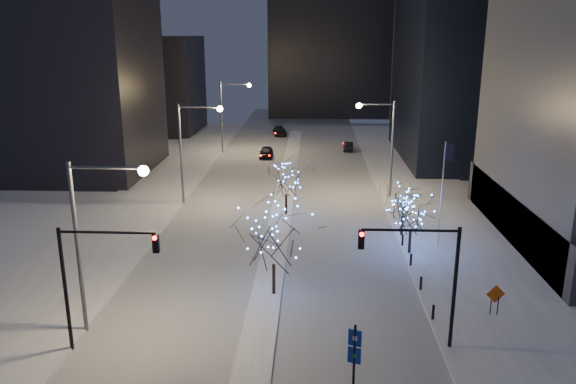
# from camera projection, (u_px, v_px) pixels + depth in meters

# --- Properties ---
(ground) EXTENTS (160.00, 160.00, 0.00)m
(ground) POSITION_uv_depth(u_px,v_px,m) (256.00, 354.00, 30.04)
(ground) COLOR silver
(ground) RESTS_ON ground
(road) EXTENTS (20.00, 130.00, 0.02)m
(road) POSITION_uv_depth(u_px,v_px,m) (287.00, 184.00, 63.67)
(road) COLOR #A5A9B3
(road) RESTS_ON ground
(median) EXTENTS (2.00, 80.00, 0.15)m
(median) POSITION_uv_depth(u_px,v_px,m) (284.00, 196.00, 58.85)
(median) COLOR white
(median) RESTS_ON ground
(east_sidewalk) EXTENTS (10.00, 90.00, 0.15)m
(east_sidewalk) POSITION_uv_depth(u_px,v_px,m) (451.00, 230.00, 48.59)
(east_sidewalk) COLOR white
(east_sidewalk) RESTS_ON ground
(west_sidewalk) EXTENTS (8.00, 90.00, 0.15)m
(west_sidewalk) POSITION_uv_depth(u_px,v_px,m) (121.00, 225.00, 49.84)
(west_sidewalk) COLOR white
(west_sidewalk) RESTS_ON ground
(filler_west_near) EXTENTS (22.00, 18.00, 24.00)m
(filler_west_near) POSITION_uv_depth(u_px,v_px,m) (53.00, 73.00, 66.39)
(filler_west_near) COLOR black
(filler_west_near) RESTS_ON ground
(filler_west_far) EXTENTS (18.00, 16.00, 16.00)m
(filler_west_far) POSITION_uv_depth(u_px,v_px,m) (145.00, 84.00, 96.23)
(filler_west_far) COLOR black
(filler_west_far) RESTS_ON ground
(horizon_block) EXTENTS (24.00, 14.00, 42.00)m
(horizon_block) POSITION_uv_depth(u_px,v_px,m) (330.00, 10.00, 112.42)
(horizon_block) COLOR black
(horizon_block) RESTS_ON ground
(street_lamp_w_near) EXTENTS (4.40, 0.56, 10.00)m
(street_lamp_w_near) POSITION_uv_depth(u_px,v_px,m) (94.00, 225.00, 30.57)
(street_lamp_w_near) COLOR #595E66
(street_lamp_w_near) RESTS_ON ground
(street_lamp_w_mid) EXTENTS (4.40, 0.56, 10.00)m
(street_lamp_w_mid) POSITION_uv_depth(u_px,v_px,m) (191.00, 140.00, 54.59)
(street_lamp_w_mid) COLOR #595E66
(street_lamp_w_mid) RESTS_ON ground
(street_lamp_w_far) EXTENTS (4.40, 0.56, 10.00)m
(street_lamp_w_far) POSITION_uv_depth(u_px,v_px,m) (229.00, 107.00, 78.61)
(street_lamp_w_far) COLOR #595E66
(street_lamp_w_far) RESTS_ON ground
(street_lamp_east) EXTENTS (3.90, 0.56, 10.00)m
(street_lamp_east) POSITION_uv_depth(u_px,v_px,m) (384.00, 137.00, 56.66)
(street_lamp_east) COLOR #595E66
(street_lamp_east) RESTS_ON ground
(traffic_signal_west) EXTENTS (5.26, 0.43, 7.00)m
(traffic_signal_west) POSITION_uv_depth(u_px,v_px,m) (92.00, 269.00, 29.10)
(traffic_signal_west) COLOR black
(traffic_signal_west) RESTS_ON ground
(traffic_signal_east) EXTENTS (5.26, 0.43, 7.00)m
(traffic_signal_east) POSITION_uv_depth(u_px,v_px,m) (426.00, 267.00, 29.31)
(traffic_signal_east) COLOR black
(traffic_signal_east) RESTS_ON ground
(flagpoles) EXTENTS (1.35, 2.60, 8.00)m
(flagpoles) POSITION_uv_depth(u_px,v_px,m) (443.00, 186.00, 44.73)
(flagpoles) COLOR silver
(flagpoles) RESTS_ON east_sidewalk
(bollards) EXTENTS (0.16, 12.16, 0.90)m
(bollards) POSITION_uv_depth(u_px,v_px,m) (416.00, 271.00, 39.05)
(bollards) COLOR black
(bollards) RESTS_ON east_sidewalk
(car_near) EXTENTS (1.77, 4.35, 1.48)m
(car_near) POSITION_uv_depth(u_px,v_px,m) (266.00, 152.00, 77.08)
(car_near) COLOR black
(car_near) RESTS_ON ground
(car_mid) EXTENTS (1.50, 4.00, 1.30)m
(car_mid) POSITION_uv_depth(u_px,v_px,m) (348.00, 146.00, 81.62)
(car_mid) COLOR black
(car_mid) RESTS_ON ground
(car_far) EXTENTS (2.82, 5.23, 1.44)m
(car_far) POSITION_uv_depth(u_px,v_px,m) (280.00, 131.00, 93.70)
(car_far) COLOR black
(car_far) RESTS_ON ground
(holiday_tree_median_near) EXTENTS (6.01, 6.01, 6.29)m
(holiday_tree_median_near) POSITION_uv_depth(u_px,v_px,m) (273.00, 236.00, 35.61)
(holiday_tree_median_near) COLOR black
(holiday_tree_median_near) RESTS_ON median
(holiday_tree_median_far) EXTENTS (5.25, 5.25, 5.22)m
(holiday_tree_median_far) POSITION_uv_depth(u_px,v_px,m) (286.00, 179.00, 51.78)
(holiday_tree_median_far) COLOR black
(holiday_tree_median_far) RESTS_ON median
(holiday_tree_plaza_near) EXTENTS (4.21, 4.21, 4.62)m
(holiday_tree_plaza_near) POSITION_uv_depth(u_px,v_px,m) (411.00, 215.00, 42.66)
(holiday_tree_plaza_near) COLOR black
(holiday_tree_plaza_near) RESTS_ON east_sidewalk
(holiday_tree_plaza_far) EXTENTS (3.52, 3.52, 4.51)m
(holiday_tree_plaza_far) POSITION_uv_depth(u_px,v_px,m) (403.00, 202.00, 46.43)
(holiday_tree_plaza_far) COLOR black
(holiday_tree_plaza_far) RESTS_ON east_sidewalk
(wayfinding_sign) EXTENTS (0.62, 0.31, 3.58)m
(wayfinding_sign) POSITION_uv_depth(u_px,v_px,m) (354.00, 352.00, 26.26)
(wayfinding_sign) COLOR black
(wayfinding_sign) RESTS_ON ground
(construction_sign) EXTENTS (1.18, 0.20, 1.95)m
(construction_sign) POSITION_uv_depth(u_px,v_px,m) (495.00, 297.00, 33.62)
(construction_sign) COLOR black
(construction_sign) RESTS_ON east_sidewalk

